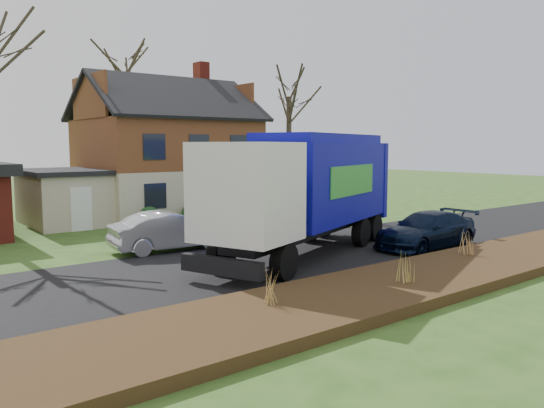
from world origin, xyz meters
TOP-DOWN VIEW (x-y plane):
  - ground at (0.00, 0.00)m, footprint 120.00×120.00m
  - road at (0.00, 0.00)m, footprint 80.00×7.00m
  - mulch_verge at (0.00, -5.30)m, footprint 80.00×3.50m
  - main_house at (1.49, 13.91)m, footprint 12.95×8.95m
  - garbage_truck at (0.65, -0.01)m, footprint 10.79×6.43m
  - silver_sedan at (-3.03, 3.84)m, footprint 4.73×2.01m
  - navy_wagon at (5.26, -1.96)m, footprint 4.92×2.04m
  - tree_front_east at (8.37, 10.39)m, footprint 3.60×3.60m
  - tree_back at (3.51, 22.90)m, footprint 4.09×4.09m
  - grass_clump_west at (-4.93, -4.96)m, footprint 0.32×0.26m
  - grass_clump_mid at (-0.73, -5.61)m, footprint 0.32×0.27m
  - grass_clump_east at (4.07, -4.51)m, footprint 0.37×0.30m

SIDE VIEW (x-z plane):
  - ground at x=0.00m, z-range 0.00..0.00m
  - road at x=0.00m, z-range 0.00..0.02m
  - mulch_verge at x=0.00m, z-range 0.00..0.30m
  - navy_wagon at x=5.26m, z-range 0.00..1.42m
  - grass_clump_west at x=-4.93m, z-range 0.30..1.15m
  - grass_clump_mid at x=-0.73m, z-range 0.30..1.20m
  - grass_clump_east at x=4.07m, z-range 0.30..1.21m
  - silver_sedan at x=-3.03m, z-range 0.00..1.52m
  - garbage_truck at x=0.65m, z-range 0.34..4.84m
  - main_house at x=1.49m, z-range -0.60..8.66m
  - tree_front_east at x=8.37m, z-range 3.13..13.14m
  - tree_back at x=3.51m, z-range 4.32..17.27m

